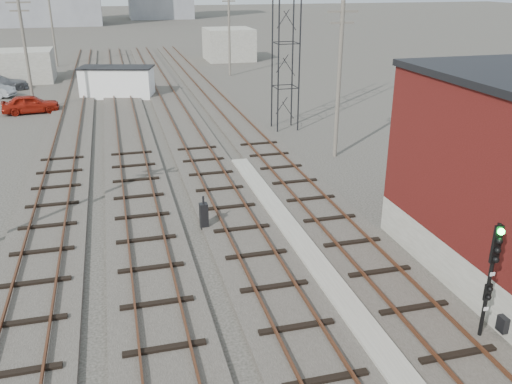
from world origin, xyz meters
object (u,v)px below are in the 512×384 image
object	(u,v)px
site_trailer	(117,82)
car_red	(30,104)
car_grey	(0,83)
switch_stand	(204,215)
signal_mast	(491,275)

from	to	relation	value
site_trailer	car_red	distance (m)	8.38
car_red	car_grey	world-z (taller)	same
switch_stand	car_red	distance (m)	26.81
site_trailer	signal_mast	bearing A→B (deg)	-60.84
switch_stand	car_grey	bearing A→B (deg)	108.15
site_trailer	car_grey	xyz separation A→B (m)	(-10.85, 5.82, -0.64)
signal_mast	switch_stand	xyz separation A→B (m)	(-6.68, 9.69, -1.56)
switch_stand	car_red	size ratio (longest dim) A/B	0.34
signal_mast	site_trailer	xyz separation A→B (m)	(-9.48, 39.34, -0.88)
car_red	car_grey	distance (m)	11.18
signal_mast	switch_stand	world-z (taller)	signal_mast
signal_mast	site_trailer	bearing A→B (deg)	103.55
site_trailer	car_red	world-z (taller)	site_trailer
car_grey	signal_mast	bearing A→B (deg)	-175.53
site_trailer	car_red	bearing A→B (deg)	-130.49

